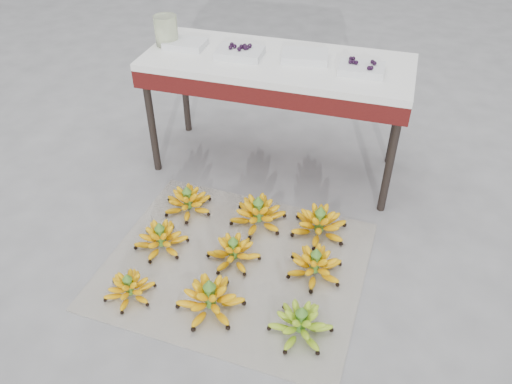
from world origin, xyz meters
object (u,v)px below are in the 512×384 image
(bunch_back_left, at_px, (188,202))
(tray_far_right, at_px, (362,68))
(bunch_front_center, at_px, (210,299))
(tray_left, at_px, (240,52))
(bunch_back_center, at_px, (258,214))
(tray_right, at_px, (305,56))
(glass_jar, at_px, (166,30))
(newspaper_mat, at_px, (236,264))
(bunch_front_right, at_px, (301,324))
(bunch_mid_right, at_px, (315,265))
(bunch_back_right, at_px, (319,224))
(bunch_mid_left, at_px, (161,239))
(vendor_table, at_px, (277,73))
(tray_far_left, at_px, (185,44))
(bunch_mid_center, at_px, (234,252))
(bunch_front_left, at_px, (129,288))

(bunch_back_left, bearing_deg, tray_far_right, 11.69)
(bunch_front_center, height_order, tray_left, tray_left)
(bunch_back_center, bearing_deg, tray_right, 80.09)
(bunch_back_center, height_order, glass_jar, glass_jar)
(newspaper_mat, bearing_deg, glass_jar, 127.75)
(bunch_front_center, xyz_separation_m, tray_left, (-0.23, 1.16, 0.66))
(bunch_back_center, bearing_deg, newspaper_mat, -95.21)
(bunch_front_right, distance_m, tray_right, 1.43)
(bunch_mid_right, distance_m, glass_jar, 1.56)
(bunch_back_right, bearing_deg, bunch_mid_left, -163.78)
(tray_right, bearing_deg, tray_left, -170.97)
(vendor_table, distance_m, tray_right, 0.18)
(bunch_mid_left, relative_size, tray_far_left, 1.32)
(bunch_front_center, xyz_separation_m, bunch_mid_left, (-0.38, 0.30, -0.01))
(bunch_back_right, height_order, vendor_table, vendor_table)
(tray_left, bearing_deg, tray_far_right, -1.25)
(bunch_front_right, height_order, tray_far_right, tray_far_right)
(bunch_mid_center, relative_size, tray_far_right, 1.28)
(newspaper_mat, height_order, bunch_mid_right, bunch_mid_right)
(glass_jar, bearing_deg, bunch_front_right, -47.78)
(bunch_mid_right, height_order, tray_far_left, tray_far_left)
(newspaper_mat, xyz_separation_m, vendor_table, (-0.04, 0.89, 0.63))
(bunch_mid_right, relative_size, tray_right, 1.25)
(bunch_back_right, distance_m, tray_far_right, 0.84)
(vendor_table, xyz_separation_m, tray_left, (-0.21, -0.02, 0.10))
(bunch_mid_right, distance_m, tray_right, 1.13)
(bunch_mid_right, relative_size, bunch_back_left, 0.97)
(bunch_back_center, bearing_deg, tray_far_right, 50.86)
(bunch_mid_left, bearing_deg, bunch_mid_center, -4.95)
(vendor_table, bearing_deg, newspaper_mat, -87.46)
(newspaper_mat, bearing_deg, bunch_back_left, 140.39)
(bunch_back_left, bearing_deg, bunch_back_center, -20.64)
(bunch_back_left, bearing_deg, tray_right, 29.05)
(tray_right, height_order, glass_jar, glass_jar)
(bunch_front_center, distance_m, bunch_mid_right, 0.53)
(bunch_back_right, bearing_deg, bunch_front_center, -128.13)
(newspaper_mat, height_order, vendor_table, vendor_table)
(vendor_table, xyz_separation_m, tray_far_right, (0.46, -0.04, 0.10))
(vendor_table, relative_size, tray_far_left, 6.39)
(bunch_back_left, bearing_deg, bunch_front_center, -80.70)
(tray_far_right, bearing_deg, vendor_table, 175.23)
(tray_left, bearing_deg, bunch_front_left, -97.59)
(bunch_front_center, relative_size, tray_left, 1.35)
(tray_far_right, bearing_deg, tray_right, 167.42)
(bunch_mid_right, height_order, tray_far_right, tray_far_right)
(bunch_front_center, bearing_deg, tray_left, 109.02)
(bunch_front_center, xyz_separation_m, glass_jar, (-0.68, 1.20, 0.72))
(tray_far_right, relative_size, glass_jar, 1.42)
(bunch_mid_center, bearing_deg, bunch_front_center, -99.88)
(bunch_front_center, relative_size, glass_jar, 2.07)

